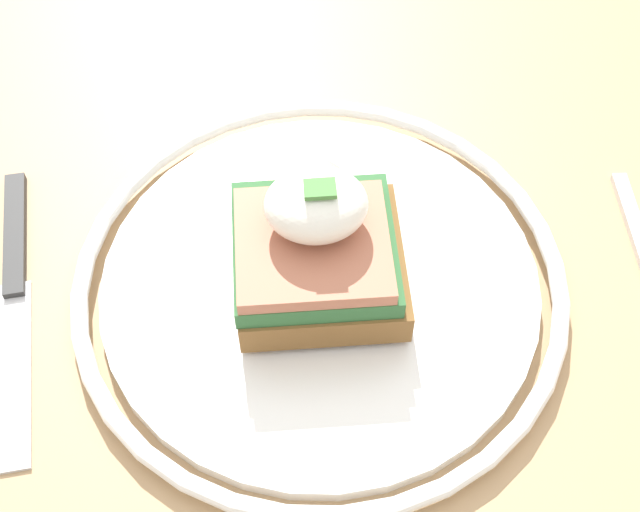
% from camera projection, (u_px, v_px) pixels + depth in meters
% --- Properties ---
extents(dining_table, '(1.01, 0.70, 0.77)m').
position_uv_depth(dining_table, '(339.00, 398.00, 0.62)').
color(dining_table, tan).
rests_on(dining_table, ground_plane).
extents(plate, '(0.28, 0.28, 0.02)m').
position_uv_depth(plate, '(320.00, 283.00, 0.51)').
color(plate, white).
rests_on(plate, dining_table).
extents(sandwich, '(0.09, 0.13, 0.08)m').
position_uv_depth(sandwich, '(317.00, 246.00, 0.48)').
color(sandwich, brown).
rests_on(sandwich, plate).
extents(knife, '(0.04, 0.20, 0.01)m').
position_uv_depth(knife, '(15.00, 285.00, 0.51)').
color(knife, '#2D2D2D').
rests_on(knife, dining_table).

